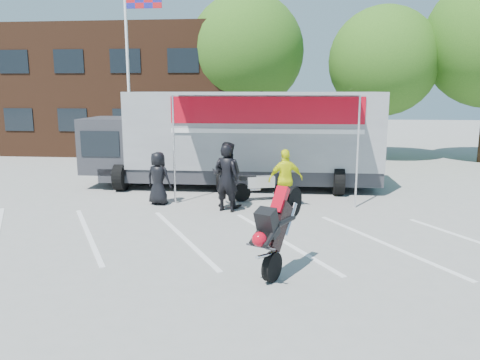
% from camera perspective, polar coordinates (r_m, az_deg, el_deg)
% --- Properties ---
extents(ground, '(100.00, 100.00, 0.00)m').
position_cam_1_polar(ground, '(10.36, 3.82, -8.99)').
color(ground, gray).
rests_on(ground, ground).
extents(parking_bay_lines, '(18.09, 13.33, 0.01)m').
position_cam_1_polar(parking_bay_lines, '(11.30, 4.01, -7.25)').
color(parking_bay_lines, white).
rests_on(parking_bay_lines, ground).
extents(office_building, '(18.00, 8.00, 7.00)m').
position_cam_1_polar(office_building, '(29.60, -14.76, 10.46)').
color(office_building, '#472717').
rests_on(office_building, ground).
extents(flagpole, '(1.61, 0.12, 8.00)m').
position_cam_1_polar(flagpole, '(20.86, -12.90, 14.81)').
color(flagpole, white).
rests_on(flagpole, ground).
extents(tree_left, '(6.12, 6.12, 8.64)m').
position_cam_1_polar(tree_left, '(25.93, 0.77, 15.37)').
color(tree_left, '#382314').
rests_on(tree_left, ground).
extents(tree_mid, '(5.44, 5.44, 7.68)m').
position_cam_1_polar(tree_mid, '(25.22, 17.07, 13.62)').
color(tree_mid, '#382314').
rests_on(tree_mid, ground).
extents(transporter_truck, '(10.95, 5.34, 3.47)m').
position_cam_1_polar(transporter_truck, '(17.35, 0.00, -0.84)').
color(transporter_truck, '#92969A').
rests_on(transporter_truck, ground).
extents(parked_motorcycle, '(2.09, 1.23, 1.04)m').
position_cam_1_polar(parked_motorcycle, '(15.23, 2.67, -2.51)').
color(parked_motorcycle, silver).
rests_on(parked_motorcycle, ground).
extents(stunt_bike_rider, '(1.40, 1.78, 1.89)m').
position_cam_1_polar(stunt_bike_rider, '(9.48, 5.72, -10.95)').
color(stunt_bike_rider, black).
rests_on(stunt_bike_rider, ground).
extents(spectator_leather_a, '(0.93, 0.74, 1.66)m').
position_cam_1_polar(spectator_leather_a, '(14.77, -9.92, 0.21)').
color(spectator_leather_a, black).
rests_on(spectator_leather_a, ground).
extents(spectator_leather_b, '(0.84, 0.68, 2.00)m').
position_cam_1_polar(spectator_leather_b, '(13.68, -1.66, 0.25)').
color(spectator_leather_b, black).
rests_on(spectator_leather_b, ground).
extents(spectator_leather_c, '(1.13, 0.98, 2.00)m').
position_cam_1_polar(spectator_leather_c, '(14.21, -1.66, 0.65)').
color(spectator_leather_c, black).
rests_on(spectator_leather_c, ground).
extents(spectator_hivis, '(1.14, 0.75, 1.81)m').
position_cam_1_polar(spectator_hivis, '(14.04, 5.58, 0.09)').
color(spectator_hivis, '#F4FD0D').
rests_on(spectator_hivis, ground).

